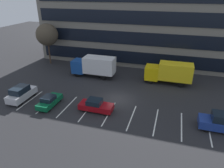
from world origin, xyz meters
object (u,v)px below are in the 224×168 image
Objects in this scene: suv_silver at (21,93)px; box_truck_yellow_all at (169,72)px; box_truck_blue at (94,66)px; bare_tree at (47,35)px; sedan_forest at (49,101)px; sedan_maroon at (96,105)px; suv_navy at (222,122)px.

box_truck_yellow_all is at bearing 31.35° from suv_silver.
box_truck_blue is at bearing 58.95° from suv_silver.
bare_tree is at bearing 161.01° from box_truck_blue.
box_truck_blue is 11.08m from sedan_forest.
sedan_maroon is 0.95× the size of suv_navy.
bare_tree reaches higher than box_truck_blue.
bare_tree is (-23.31, 3.00, 3.83)m from box_truck_yellow_all.
sedan_maroon is at bearing -178.89° from suv_navy.
box_truck_yellow_all is 13.69m from sedan_maroon.
box_truck_blue reaches higher than sedan_forest.
suv_silver is at bearing -121.05° from box_truck_blue.
suv_navy is at bearing -28.53° from box_truck_blue.
box_truck_blue is 1.03× the size of box_truck_yellow_all.
sedan_maroon is at bearing 5.90° from sedan_forest.
box_truck_blue is 1.74× the size of suv_silver.
suv_silver is 0.98× the size of suv_navy.
suv_silver reaches higher than sedan_maroon.
box_truck_yellow_all is 1.69× the size of suv_silver.
bare_tree reaches higher than suv_navy.
sedan_maroon is 0.53× the size of bare_tree.
sedan_maroon is 14.06m from suv_navy.
box_truck_yellow_all is at bearing 119.17° from suv_navy.
sedan_forest is 17.98m from bare_tree.
bare_tree reaches higher than suv_silver.
suv_navy reaches higher than suv_silver.
sedan_maroon is 6.14m from sedan_forest.
bare_tree is at bearing 154.90° from suv_navy.
sedan_maroon is (-8.06, -11.00, -1.20)m from box_truck_yellow_all.
suv_navy reaches higher than sedan_forest.
sedan_maroon reaches higher than sedan_forest.
sedan_maroon is 21.31m from bare_tree.
suv_navy is at bearing -25.10° from bare_tree.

